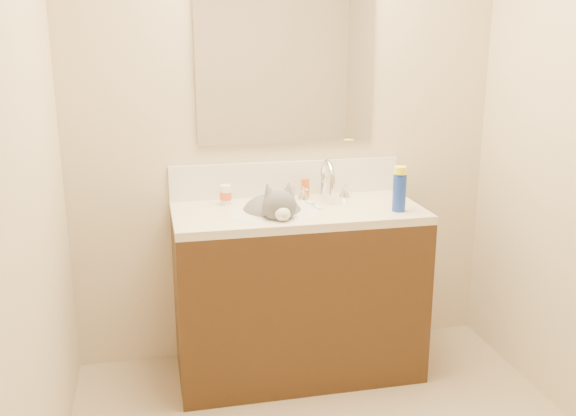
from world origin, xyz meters
name	(u,v)px	position (x,y,z in m)	size (l,w,h in m)	color
room_shell	(370,97)	(0.00, 0.00, 1.49)	(2.24, 2.54, 2.52)	#C8B394
vanity_cabinet	(298,295)	(0.00, 0.97, 0.41)	(1.20, 0.55, 0.82)	#392210
counter_slab	(298,213)	(0.00, 0.97, 0.84)	(1.20, 0.55, 0.04)	beige
basin	(275,226)	(-0.12, 0.94, 0.79)	(0.45, 0.36, 0.14)	silver
faucet	(326,183)	(0.18, 1.11, 0.95)	(0.28, 0.20, 0.21)	silver
cat	(274,216)	(-0.12, 0.97, 0.83)	(0.35, 0.43, 0.33)	#535153
backsplash	(286,179)	(0.00, 1.24, 0.95)	(1.20, 0.02, 0.18)	silver
mirror	(286,62)	(0.00, 1.24, 1.54)	(0.90, 0.02, 0.80)	white
pill_bottle	(226,195)	(-0.33, 1.13, 0.91)	(0.05, 0.05, 0.10)	white
pill_label	(226,196)	(-0.33, 1.13, 0.90)	(0.06, 0.06, 0.04)	#E95B26
silver_jar	(289,193)	(0.00, 1.16, 0.89)	(0.05, 0.05, 0.06)	#B7B7BC
amber_bottle	(305,188)	(0.09, 1.17, 0.91)	(0.04, 0.04, 0.10)	#D65619
toothbrush	(314,205)	(0.09, 1.00, 0.87)	(0.02, 0.15, 0.01)	white
toothbrush_head	(314,205)	(0.09, 1.00, 0.87)	(0.01, 0.03, 0.01)	#6A88E2
spray_can	(399,193)	(0.46, 0.83, 0.95)	(0.06, 0.06, 0.17)	#16339D
spray_cap	(400,170)	(0.46, 0.83, 1.06)	(0.06, 0.06, 0.04)	#FFFA1A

